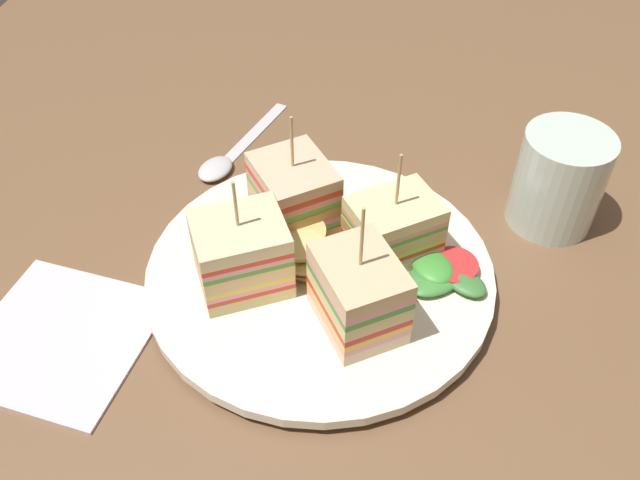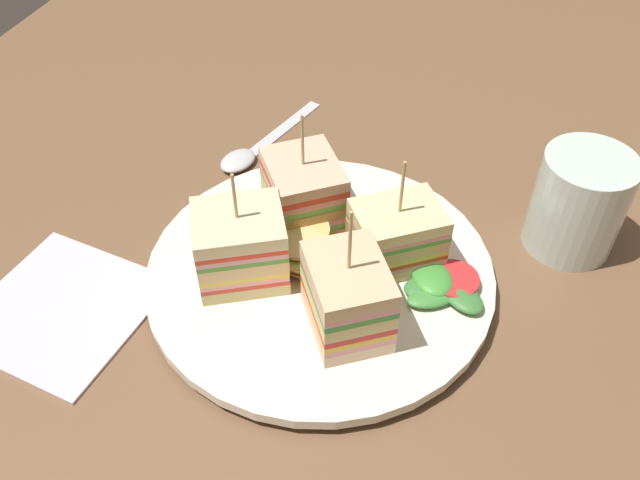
% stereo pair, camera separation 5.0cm
% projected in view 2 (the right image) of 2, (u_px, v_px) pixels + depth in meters
% --- Properties ---
extents(ground_plane, '(1.25, 1.00, 0.02)m').
position_uv_depth(ground_plane, '(320.00, 289.00, 0.54)').
color(ground_plane, brown).
extents(plate, '(0.27, 0.27, 0.02)m').
position_uv_depth(plate, '(320.00, 273.00, 0.53)').
color(plate, white).
rests_on(plate, ground_plane).
extents(sandwich_wedge_0, '(0.08, 0.08, 0.11)m').
position_uv_depth(sandwich_wedge_0, '(347.00, 297.00, 0.46)').
color(sandwich_wedge_0, beige).
rests_on(sandwich_wedge_0, plate).
extents(sandwich_wedge_1, '(0.08, 0.08, 0.10)m').
position_uv_depth(sandwich_wedge_1, '(396.00, 236.00, 0.51)').
color(sandwich_wedge_1, beige).
rests_on(sandwich_wedge_1, plate).
extents(sandwich_wedge_2, '(0.09, 0.08, 0.10)m').
position_uv_depth(sandwich_wedge_2, '(304.00, 192.00, 0.55)').
color(sandwich_wedge_2, beige).
rests_on(sandwich_wedge_2, plate).
extents(sandwich_wedge_3, '(0.08, 0.09, 0.10)m').
position_uv_depth(sandwich_wedge_3, '(241.00, 246.00, 0.50)').
color(sandwich_wedge_3, '#D4C27D').
rests_on(sandwich_wedge_3, plate).
extents(chip_pile, '(0.07, 0.06, 0.03)m').
position_uv_depth(chip_pile, '(304.00, 249.00, 0.52)').
color(chip_pile, '#E3C463').
rests_on(chip_pile, plate).
extents(salad_garnish, '(0.06, 0.07, 0.01)m').
position_uv_depth(salad_garnish, '(439.00, 285.00, 0.50)').
color(salad_garnish, '#3C803B').
rests_on(salad_garnish, plate).
extents(spoon, '(0.15, 0.06, 0.01)m').
position_uv_depth(spoon, '(249.00, 153.00, 0.65)').
color(spoon, silver).
rests_on(spoon, ground_plane).
extents(napkin, '(0.14, 0.14, 0.01)m').
position_uv_depth(napkin, '(62.00, 308.00, 0.51)').
color(napkin, silver).
rests_on(napkin, ground_plane).
extents(drinking_glass, '(0.07, 0.07, 0.09)m').
position_uv_depth(drinking_glass, '(576.00, 209.00, 0.54)').
color(drinking_glass, silver).
rests_on(drinking_glass, ground_plane).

